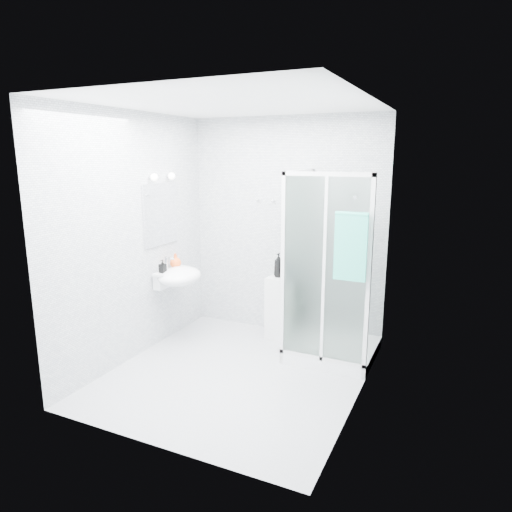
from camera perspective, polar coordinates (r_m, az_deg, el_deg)
The scene contains 12 objects.
room at distance 4.31m, azimuth -2.56°, elevation 1.10°, with size 2.40×2.60×2.60m.
shower_enclosure at distance 5.00m, azimuth 8.56°, elevation -7.60°, with size 0.90×0.95×2.00m.
wall_basin at distance 5.30m, azimuth -9.75°, elevation -2.50°, with size 0.46×0.56×0.35m.
mirror at distance 5.28m, azimuth -11.82°, elevation 5.14°, with size 0.02×0.60×0.70m, color white.
vanity_lights at distance 5.22m, azimuth -11.58°, elevation 9.69°, with size 0.10×0.40×0.08m.
wall_hooks at distance 5.50m, azimuth 1.14°, elevation 6.93°, with size 0.23×0.06×0.03m.
storage_cabinet at distance 5.46m, azimuth 3.24°, elevation -6.49°, with size 0.33×0.35×0.75m.
hand_towel at distance 4.30m, azimuth 11.75°, elevation 1.34°, with size 0.30×0.04×0.65m.
shampoo_bottle_a at distance 5.34m, azimuth 2.83°, elevation -1.14°, with size 0.11×0.11×0.28m, color black.
shampoo_bottle_b at distance 5.32m, azimuth 3.87°, elevation -1.59°, with size 0.09×0.10×0.21m, color #0A0C3F.
soap_dispenser_orange at distance 5.42m, azimuth -10.03°, elevation -0.55°, with size 0.13×0.13×0.17m, color #F95C1D.
soap_dispenser_black at distance 5.20m, azimuth -11.60°, elevation -1.27°, with size 0.07×0.07×0.15m, color black.
Camera 1 is at (1.95, -3.75, 2.15)m, focal length 32.00 mm.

